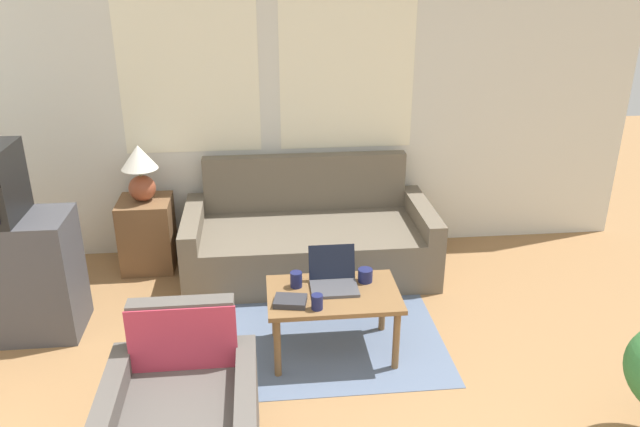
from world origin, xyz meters
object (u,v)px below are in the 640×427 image
(cup_yellow, at_px, (317,302))
(cup_navy, at_px, (365,275))
(coffee_table, at_px, (333,300))
(laptop, at_px, (333,278))
(book_red, at_px, (290,301))
(table_lamp, at_px, (140,169))
(armchair, at_px, (184,427))
(cup_white, at_px, (296,280))
(couch, at_px, (309,240))

(cup_yellow, bearing_deg, cup_navy, 41.76)
(coffee_table, height_order, laptop, laptop)
(cup_yellow, height_order, book_red, cup_yellow)
(cup_yellow, bearing_deg, laptop, 64.12)
(coffee_table, bearing_deg, cup_yellow, -123.10)
(table_lamp, distance_m, laptop, 1.91)
(table_lamp, distance_m, book_red, 1.87)
(armchair, relative_size, cup_white, 7.89)
(couch, height_order, book_red, couch)
(armchair, height_order, book_red, armchair)
(armchair, relative_size, cup_yellow, 8.54)
(coffee_table, bearing_deg, book_red, -158.49)
(couch, distance_m, table_lamp, 1.45)
(cup_yellow, bearing_deg, coffee_table, 56.90)
(laptop, distance_m, book_red, 0.35)
(coffee_table, height_order, cup_navy, cup_navy)
(couch, bearing_deg, cup_white, -99.01)
(book_red, bearing_deg, cup_yellow, -25.79)
(book_red, bearing_deg, coffee_table, 21.51)
(armchair, height_order, table_lamp, table_lamp)
(table_lamp, xyz_separation_m, cup_yellow, (1.25, -1.54, -0.37))
(coffee_table, xyz_separation_m, cup_white, (-0.23, 0.10, 0.11))
(cup_navy, bearing_deg, book_red, -155.21)
(table_lamp, distance_m, cup_white, 1.74)
(cup_navy, xyz_separation_m, cup_white, (-0.45, -0.02, 0.01))
(armchair, xyz_separation_m, cup_white, (0.63, 1.03, 0.23))
(cup_yellow, bearing_deg, couch, 87.21)
(couch, distance_m, book_red, 1.34)
(coffee_table, xyz_separation_m, cup_yellow, (-0.12, -0.19, 0.10))
(table_lamp, relative_size, book_red, 2.08)
(cup_yellow, bearing_deg, armchair, -134.70)
(table_lamp, relative_size, cup_yellow, 4.82)
(table_lamp, distance_m, cup_navy, 2.05)
(book_red, bearing_deg, armchair, -125.22)
(armchair, height_order, cup_yellow, armchair)
(table_lamp, relative_size, cup_navy, 4.82)
(laptop, bearing_deg, cup_white, 176.60)
(armchair, distance_m, book_red, 1.02)
(cup_navy, height_order, cup_yellow, cup_yellow)
(table_lamp, distance_m, coffee_table, 1.98)
(table_lamp, height_order, laptop, table_lamp)
(table_lamp, xyz_separation_m, cup_navy, (1.59, -1.24, -0.37))
(coffee_table, bearing_deg, cup_navy, 28.65)
(cup_navy, bearing_deg, armchair, -135.79)
(table_lamp, height_order, cup_white, table_lamp)
(cup_white, bearing_deg, cup_yellow, -69.40)
(book_red, bearing_deg, cup_white, 76.31)
(laptop, distance_m, cup_navy, 0.22)
(couch, bearing_deg, table_lamp, 172.96)
(table_lamp, relative_size, laptop, 1.52)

